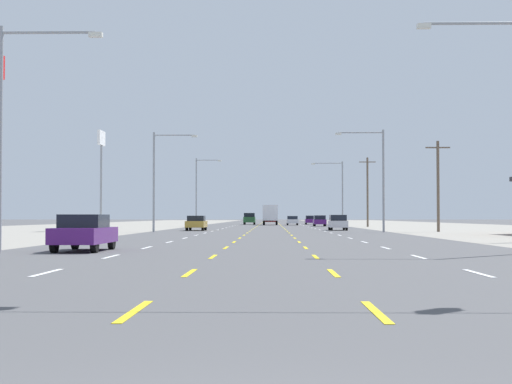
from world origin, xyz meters
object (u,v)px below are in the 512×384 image
object	(u,v)px
sedan_far_left_near	(196,223)
box_truck_center_turn_farther	(270,214)
hatchback_far_right_distant_a	(310,220)
streetlight_left_row_1	(159,174)
sedan_inner_right_far	(292,220)
streetlight_right_row_1	(378,172)
pole_sign_left_row_2	(101,154)
streetlight_left_row_2	(199,187)
streetlight_right_row_2	(339,188)
hatchback_far_right_mid	(338,222)
hatchback_far_right_midfar	(320,221)
suv_inner_left_farthest	(249,219)
streetlight_left_row_0	(11,120)
sedan_far_left_nearest	(84,232)

from	to	relation	value
sedan_far_left_near	box_truck_center_turn_farther	bearing A→B (deg)	81.78
hatchback_far_right_distant_a	streetlight_left_row_1	size ratio (longest dim) A/B	0.44
sedan_inner_right_far	streetlight_right_row_1	world-z (taller)	streetlight_right_row_1
pole_sign_left_row_2	streetlight_left_row_2	size ratio (longest dim) A/B	1.01
hatchback_far_right_distant_a	streetlight_right_row_2	xyz separation A→B (m)	(2.64, -26.09, 4.52)
sedan_far_left_near	sedan_inner_right_far	world-z (taller)	same
hatchback_far_right_mid	streetlight_left_row_2	distance (m)	34.07
streetlight_left_row_1	streetlight_right_row_1	size ratio (longest dim) A/B	0.98
hatchback_far_right_midfar	pole_sign_left_row_2	bearing A→B (deg)	-123.20
hatchback_far_right_mid	hatchback_far_right_midfar	xyz separation A→B (m)	(0.20, 31.72, 0.00)
suv_inner_left_farthest	hatchback_far_right_mid	bearing A→B (deg)	-79.21
sedan_inner_right_far	suv_inner_left_farthest	distance (m)	11.47
hatchback_far_right_mid	suv_inner_left_farthest	size ratio (longest dim) A/B	0.80
streetlight_left_row_0	streetlight_left_row_2	bearing A→B (deg)	90.07
suv_inner_left_farthest	streetlight_right_row_1	world-z (taller)	streetlight_right_row_1
sedan_inner_right_far	streetlight_left_row_0	distance (m)	94.01
sedan_far_left_near	streetlight_left_row_0	world-z (taller)	streetlight_left_row_0
hatchback_far_right_mid	hatchback_far_right_distant_a	size ratio (longest dim) A/B	1.00
sedan_inner_right_far	box_truck_center_turn_farther	xyz separation A→B (m)	(-3.53, 2.67, 1.08)
streetlight_right_row_1	streetlight_right_row_2	bearing A→B (deg)	90.03
streetlight_left_row_0	hatchback_far_right_midfar	bearing A→B (deg)	78.01
sedan_far_left_near	box_truck_center_turn_farther	size ratio (longest dim) A/B	0.62
streetlight_left_row_2	hatchback_far_right_mid	bearing A→B (deg)	-60.29
sedan_far_left_near	streetlight_right_row_2	world-z (taller)	streetlight_right_row_2
sedan_far_left_nearest	hatchback_far_right_midfar	distance (m)	79.16
sedan_inner_right_far	suv_inner_left_farthest	size ratio (longest dim) A/B	0.92
hatchback_far_right_distant_a	streetlight_left_row_0	xyz separation A→B (m)	(-16.73, -102.93, 4.31)
hatchback_far_right_mid	streetlight_left_row_0	world-z (taller)	streetlight_left_row_0
streetlight_right_row_1	streetlight_right_row_2	xyz separation A→B (m)	(-0.02, 38.42, 0.00)
streetlight_left_row_2	streetlight_left_row_0	bearing A→B (deg)	-89.93
sedan_inner_right_far	pole_sign_left_row_2	size ratio (longest dim) A/B	0.47
hatchback_far_right_mid	suv_inner_left_farthest	distance (m)	55.41
sedan_inner_right_far	streetlight_right_row_1	xyz separation A→B (m)	(6.03, -54.53, 4.55)
sedan_far_left_nearest	streetlight_left_row_1	distance (m)	37.37
sedan_far_left_near	suv_inner_left_farthest	bearing A→B (deg)	86.30
suv_inner_left_farthest	streetlight_right_row_1	bearing A→B (deg)	-78.32
sedan_far_left_nearest	streetlight_right_row_1	bearing A→B (deg)	65.47
hatchback_far_right_mid	sedan_inner_right_far	size ratio (longest dim) A/B	0.87
streetlight_right_row_1	streetlight_left_row_2	world-z (taller)	streetlight_left_row_2
sedan_far_left_near	pole_sign_left_row_2	world-z (taller)	pole_sign_left_row_2
pole_sign_left_row_2	streetlight_right_row_2	world-z (taller)	pole_sign_left_row_2
hatchback_far_right_midfar	hatchback_far_right_distant_a	world-z (taller)	same
hatchback_far_right_mid	suv_inner_left_farthest	world-z (taller)	suv_inner_left_farthest
hatchback_far_right_distant_a	sedan_far_left_nearest	bearing A→B (deg)	-97.98
sedan_far_left_nearest	streetlight_left_row_2	bearing A→B (deg)	91.97
sedan_far_left_near	streetlight_right_row_2	xyz separation A→B (m)	(16.74, 31.06, 4.55)
sedan_inner_right_far	hatchback_far_right_mid	bearing A→B (deg)	-85.88
hatchback_far_right_midfar	sedan_inner_right_far	bearing A→B (deg)	104.22
sedan_far_left_near	sedan_inner_right_far	size ratio (longest dim) A/B	1.00
sedan_far_left_nearest	hatchback_far_right_mid	bearing A→B (deg)	72.96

